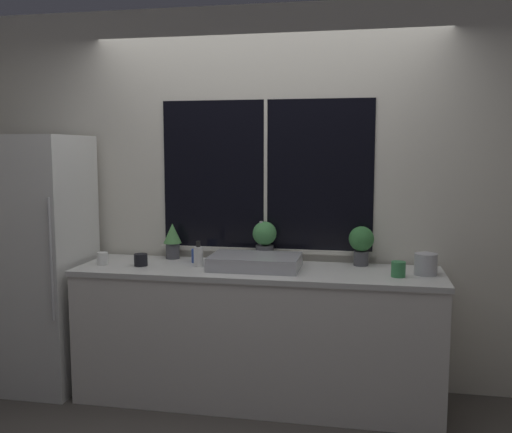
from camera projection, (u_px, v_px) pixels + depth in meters
name	position (u px, v px, depth m)	size (l,w,h in m)	color
ground_plane	(248.00, 419.00, 3.60)	(14.00, 14.00, 0.00)	#4C4742
wall_back	(267.00, 198.00, 4.11)	(8.00, 0.09, 2.70)	silver
wall_left	(43.00, 187.00, 5.33)	(0.06, 7.00, 2.70)	silver
counter	(257.00, 334.00, 3.85)	(2.43, 0.64, 0.91)	white
refrigerator	(34.00, 262.00, 4.08)	(0.72, 0.65, 1.79)	silver
sink	(255.00, 262.00, 3.79)	(0.59, 0.43, 0.29)	#ADADB2
potted_plant_left	(173.00, 239.00, 4.13)	(0.13, 0.13, 0.26)	#4C4C51
potted_plant_center	(265.00, 239.00, 4.00)	(0.17, 0.17, 0.29)	#4C4C51
potted_plant_right	(361.00, 242.00, 3.88)	(0.17, 0.17, 0.27)	#4C4C51
soap_bottle	(198.00, 256.00, 3.86)	(0.06, 0.06, 0.17)	white
mug_green	(398.00, 269.00, 3.55)	(0.09, 0.09, 0.10)	#38844C
mug_white	(103.00, 259.00, 3.92)	(0.08, 0.08, 0.09)	white
mug_black	(141.00, 260.00, 3.88)	(0.09, 0.09, 0.08)	black
mug_blue	(197.00, 256.00, 4.00)	(0.07, 0.07, 0.09)	#3351AD
kettle	(426.00, 263.00, 3.60)	(0.14, 0.14, 0.15)	#B2B2B7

